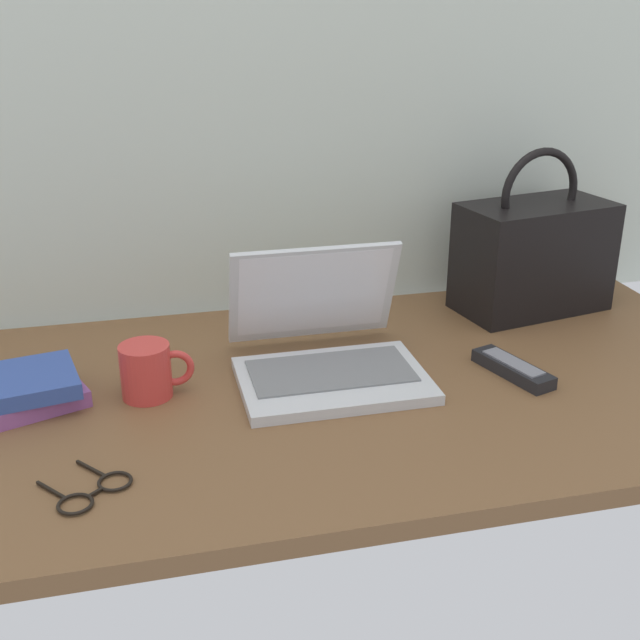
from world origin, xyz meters
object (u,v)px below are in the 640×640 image
at_px(eyeglasses, 94,491).
at_px(handbag, 533,254).
at_px(remote_control_near, 513,368).
at_px(laptop, 326,349).
at_px(coffee_mug, 148,370).
at_px(book_stack, 19,391).

distance_m(eyeglasses, handbag, 0.99).
bearing_deg(remote_control_near, handbag, 58.44).
relative_size(laptop, coffee_mug, 2.63).
xyz_separation_m(eyeglasses, handbag, (0.86, 0.48, 0.11)).
relative_size(coffee_mug, eyeglasses, 0.86).
xyz_separation_m(laptop, remote_control_near, (0.31, -0.08, -0.03)).
relative_size(laptop, handbag, 0.94).
bearing_deg(book_stack, laptop, 0.68).
bearing_deg(remote_control_near, laptop, 164.73).
bearing_deg(coffee_mug, handbag, 15.30).
xyz_separation_m(eyeglasses, book_stack, (-0.12, 0.27, 0.02)).
bearing_deg(eyeglasses, coffee_mug, 72.40).
xyz_separation_m(handbag, book_stack, (-0.98, -0.20, -0.09)).
height_order(remote_control_near, handbag, handbag).
relative_size(remote_control_near, book_stack, 0.75).
xyz_separation_m(remote_control_near, handbag, (0.17, 0.28, 0.10)).
height_order(coffee_mug, remote_control_near, coffee_mug).
xyz_separation_m(laptop, eyeglasses, (-0.38, -0.28, -0.04)).
relative_size(eyeglasses, handbag, 0.42).
bearing_deg(handbag, coffee_mug, -164.70).
bearing_deg(eyeglasses, remote_control_near, 15.80).
height_order(handbag, book_stack, handbag).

